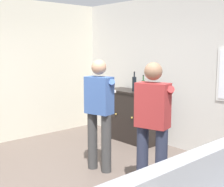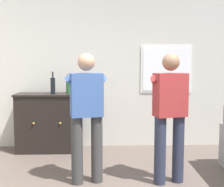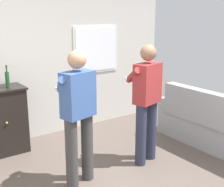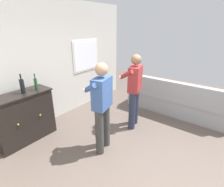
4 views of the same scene
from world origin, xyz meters
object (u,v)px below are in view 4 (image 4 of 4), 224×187
person_standing_right (134,88)px  bottle_liquor_amber (22,86)px  bottle_wine_green (36,84)px  person_standing_left (102,104)px  couch (175,102)px  sideboard_cabinet (24,117)px

person_standing_right → bottle_liquor_amber: bearing=139.7°
bottle_wine_green → person_standing_right: 2.04m
bottle_wine_green → bottle_liquor_amber: size_ratio=0.88×
person_standing_left → person_standing_right: (1.06, -0.03, 0.00)m
couch → person_standing_left: 2.38m
sideboard_cabinet → person_standing_right: person_standing_right is taller
bottle_wine_green → person_standing_right: person_standing_right is taller
bottle_wine_green → bottle_liquor_amber: 0.26m
sideboard_cabinet → bottle_wine_green: bearing=-9.6°
bottle_wine_green → person_standing_left: person_standing_left is taller
couch → sideboard_cabinet: 3.61m
sideboard_cabinet → person_standing_left: bearing=-63.4°
bottle_wine_green → person_standing_right: size_ratio=0.20×
sideboard_cabinet → person_standing_right: bearing=-39.6°
bottle_wine_green → person_standing_left: 1.46m
couch → bottle_liquor_amber: bottle_liquor_amber is taller
couch → sideboard_cabinet: size_ratio=2.30×
bottle_liquor_amber → person_standing_right: 2.25m
couch → bottle_wine_green: bottle_wine_green is taller
bottle_wine_green → couch: bearing=-37.7°
couch → bottle_wine_green: size_ratio=7.93×
bottle_liquor_amber → person_standing_left: (0.64, -1.42, -0.23)m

